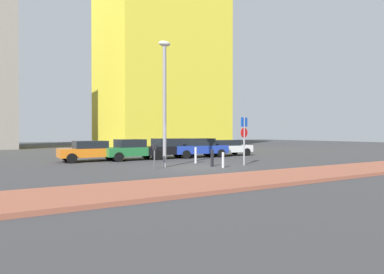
# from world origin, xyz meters

# --- Properties ---
(ground_plane) EXTENTS (120.00, 120.00, 0.00)m
(ground_plane) POSITION_xyz_m (0.00, 0.00, 0.00)
(ground_plane) COLOR #38383A
(sidewalk_brick) EXTENTS (40.00, 3.24, 0.14)m
(sidewalk_brick) POSITION_xyz_m (0.00, -5.49, 0.07)
(sidewalk_brick) COLOR #93513D
(sidewalk_brick) RESTS_ON ground
(parked_car_orange) EXTENTS (4.30, 2.08, 1.39)m
(parked_car_orange) POSITION_xyz_m (-4.19, 6.79, 0.73)
(parked_car_orange) COLOR orange
(parked_car_orange) RESTS_ON ground
(parked_car_green) EXTENTS (4.19, 2.13, 1.48)m
(parked_car_green) POSITION_xyz_m (-1.45, 6.32, 0.76)
(parked_car_green) COLOR #237238
(parked_car_green) RESTS_ON ground
(parked_car_black) EXTENTS (4.39, 2.25, 1.51)m
(parked_car_black) POSITION_xyz_m (1.50, 6.50, 0.76)
(parked_car_black) COLOR black
(parked_car_black) RESTS_ON ground
(parked_car_blue) EXTENTS (4.58, 2.20, 1.50)m
(parked_car_blue) POSITION_xyz_m (4.00, 6.20, 0.78)
(parked_car_blue) COLOR #1E389E
(parked_car_blue) RESTS_ON ground
(parked_car_white) EXTENTS (4.45, 1.94, 1.34)m
(parked_car_white) POSITION_xyz_m (6.86, 6.42, 0.72)
(parked_car_white) COLOR white
(parked_car_white) RESTS_ON ground
(parking_sign_post) EXTENTS (0.60, 0.14, 2.87)m
(parking_sign_post) POSITION_xyz_m (3.09, -0.50, 1.81)
(parking_sign_post) COLOR gray
(parking_sign_post) RESTS_ON ground
(parking_meter) EXTENTS (0.18, 0.14, 1.33)m
(parking_meter) POSITION_xyz_m (-2.39, 0.19, 0.86)
(parking_meter) COLOR #4C4C51
(parking_meter) RESTS_ON ground
(street_lamp) EXTENTS (0.70, 0.36, 7.05)m
(street_lamp) POSITION_xyz_m (-1.48, 0.86, 4.15)
(street_lamp) COLOR gray
(street_lamp) RESTS_ON ground
(traffic_bollard_near) EXTENTS (0.14, 0.14, 0.86)m
(traffic_bollard_near) POSITION_xyz_m (1.19, -1.00, 0.43)
(traffic_bollard_near) COLOR #B7B7BC
(traffic_bollard_near) RESTS_ON ground
(traffic_bollard_mid) EXTENTS (0.17, 0.17, 0.96)m
(traffic_bollard_mid) POSITION_xyz_m (1.04, -0.14, 0.48)
(traffic_bollard_mid) COLOR black
(traffic_bollard_mid) RESTS_ON ground
(traffic_bollard_far) EXTENTS (0.14, 0.14, 1.02)m
(traffic_bollard_far) POSITION_xyz_m (1.22, 2.01, 0.51)
(traffic_bollard_far) COLOR #B7B7BC
(traffic_bollard_far) RESTS_ON ground
(building_colorful_midrise) EXTENTS (16.22, 17.96, 27.72)m
(building_colorful_midrise) POSITION_xyz_m (11.16, 30.75, 13.86)
(building_colorful_midrise) COLOR gold
(building_colorful_midrise) RESTS_ON ground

